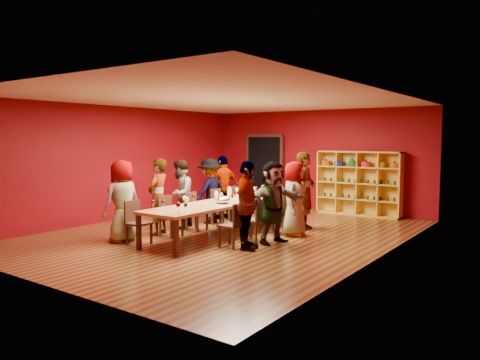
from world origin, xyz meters
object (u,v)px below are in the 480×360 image
(person_left_4, at_px, (224,187))
(person_left_3, at_px, (210,191))
(chair_person_left_3, at_px, (219,205))
(person_right_1, at_px, (247,205))
(chair_person_right_3, at_px, (279,212))
(chair_person_left_4, at_px, (236,202))
(tasting_table, at_px, (227,203))
(person_left_1, at_px, (158,197))
(chair_person_left_0, at_px, (136,220))
(person_right_2, at_px, (273,202))
(chair_person_left_1, at_px, (169,214))
(person_right_3, at_px, (294,199))
(chair_person_right_1, at_px, (235,223))
(person_left_2, at_px, (180,194))
(chair_person_right_2, at_px, (257,217))
(spittoon_bowl, at_px, (223,200))
(wine_bottle, at_px, (269,190))
(person_right_4, at_px, (305,191))
(chair_person_right_4, at_px, (296,208))
(chair_person_left_2, at_px, (194,209))
(shelving_unit, at_px, (359,180))

(person_left_4, bearing_deg, person_left_3, 24.09)
(chair_person_left_3, xyz_separation_m, person_right_1, (2.11, -1.83, 0.37))
(chair_person_right_3, bearing_deg, chair_person_left_4, 155.34)
(tasting_table, height_order, person_left_1, person_left_1)
(chair_person_left_0, relative_size, person_right_2, 0.53)
(chair_person_left_0, bearing_deg, chair_person_left_1, 90.00)
(chair_person_left_3, bearing_deg, person_right_3, -3.41)
(chair_person_left_3, height_order, chair_person_right_1, same)
(person_right_1, relative_size, person_right_2, 1.02)
(chair_person_right_1, xyz_separation_m, person_right_2, (0.40, 0.79, 0.35))
(person_left_2, xyz_separation_m, person_left_4, (0.03, 1.66, 0.03))
(chair_person_left_3, xyz_separation_m, chair_person_right_2, (1.82, -1.04, 0.00))
(person_left_4, distance_m, person_right_3, 2.74)
(chair_person_left_4, xyz_separation_m, spittoon_bowl, (1.07, -1.94, 0.33))
(chair_person_left_0, relative_size, wine_bottle, 2.65)
(person_right_4, bearing_deg, person_left_1, 125.14)
(tasting_table, relative_size, person_right_1, 2.61)
(person_left_4, distance_m, chair_person_right_4, 2.25)
(chair_person_left_2, distance_m, chair_person_right_2, 1.82)
(person_left_1, height_order, person_left_4, person_left_1)
(person_right_2, xyz_separation_m, spittoon_bowl, (-1.15, -0.19, -0.02))
(person_left_4, relative_size, person_right_4, 0.92)
(tasting_table, bearing_deg, chair_person_right_1, -46.02)
(person_left_4, relative_size, wine_bottle, 5.05)
(shelving_unit, bearing_deg, chair_person_left_3, -123.92)
(chair_person_left_2, distance_m, spittoon_bowl, 1.15)
(person_left_1, xyz_separation_m, chair_person_right_1, (2.13, -0.02, -0.36))
(chair_person_left_2, xyz_separation_m, chair_person_right_3, (1.82, 0.83, 0.00))
(person_left_2, relative_size, chair_person_right_1, 1.85)
(shelving_unit, bearing_deg, chair_person_right_2, -96.20)
(tasting_table, bearing_deg, chair_person_left_4, 119.76)
(chair_person_left_1, distance_m, chair_person_right_4, 3.07)
(chair_person_left_0, relative_size, person_left_4, 0.52)
(person_left_3, height_order, chair_person_right_4, person_left_3)
(person_left_2, bearing_deg, person_left_4, 155.62)
(chair_person_left_4, height_order, spittoon_bowl, spittoon_bowl)
(chair_person_left_1, xyz_separation_m, wine_bottle, (1.15, 2.34, 0.38))
(chair_person_left_1, bearing_deg, person_right_2, 18.91)
(person_right_3, bearing_deg, chair_person_left_0, 125.00)
(person_left_1, relative_size, wine_bottle, 5.08)
(chair_person_left_2, bearing_deg, tasting_table, 4.40)
(person_right_3, xyz_separation_m, wine_bottle, (-1.07, 0.66, 0.05))
(chair_person_left_2, xyz_separation_m, person_right_4, (2.07, 1.62, 0.42))
(shelving_unit, bearing_deg, chair_person_right_4, -99.97)
(person_left_1, xyz_separation_m, chair_person_left_2, (0.31, 0.85, -0.36))
(chair_person_left_1, distance_m, person_left_1, 0.47)
(chair_person_right_2, xyz_separation_m, person_right_2, (0.40, -0.00, 0.35))
(person_left_1, bearing_deg, chair_person_left_2, 145.40)
(chair_person_left_1, relative_size, chair_person_right_4, 1.00)
(person_right_2, xyz_separation_m, person_right_3, (-0.01, 0.91, -0.02))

